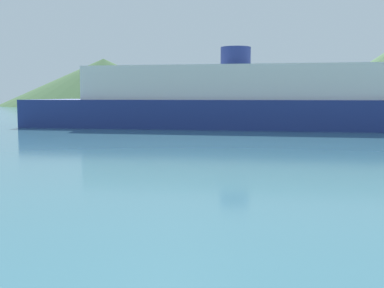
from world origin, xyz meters
The scene contains 3 objects.
ferry_distant centered at (-4.55, 40.12, 2.14)m, with size 34.35×13.90×6.44m.
hill_west centered at (-57.45, 115.22, 6.10)m, with size 53.00×53.00×12.19m.
hill_central centered at (-25.50, 113.91, 3.94)m, with size 32.27×32.27×7.89m.
Camera 1 is at (4.45, 1.48, 2.53)m, focal length 45.00 mm.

